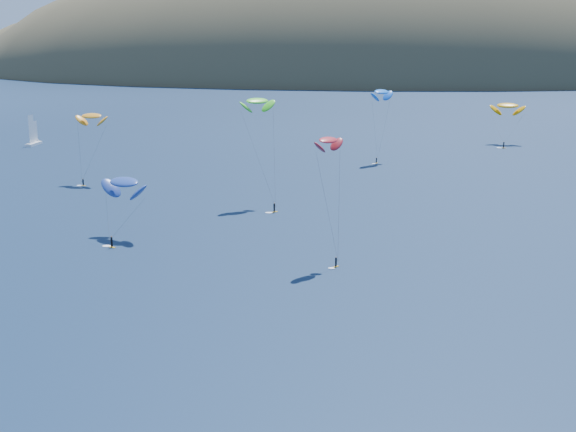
# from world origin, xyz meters

# --- Properties ---
(island) EXTENTS (730.00, 300.00, 210.00)m
(island) POSITION_xyz_m (39.40, 562.36, -10.74)
(island) COLOR #3D3526
(island) RESTS_ON ground
(sailboat) EXTENTS (9.37, 8.08, 11.55)m
(sailboat) POSITION_xyz_m (-97.71, 206.05, 0.95)
(sailboat) COLOR white
(sailboat) RESTS_ON ground
(kitesurfer_1) EXTENTS (9.16, 10.02, 19.39)m
(kitesurfer_1) POSITION_xyz_m (-58.78, 149.83, 16.98)
(kitesurfer_1) COLOR gold
(kitesurfer_1) RESTS_ON ground
(kitesurfer_3) EXTENTS (10.22, 15.70, 25.66)m
(kitesurfer_3) POSITION_xyz_m (-13.43, 129.80, 23.21)
(kitesurfer_3) COLOR gold
(kitesurfer_3) RESTS_ON ground
(kitesurfer_4) EXTENTS (8.83, 11.26, 22.81)m
(kitesurfer_4) POSITION_xyz_m (16.71, 186.94, 20.30)
(kitesurfer_4) COLOR gold
(kitesurfer_4) RESTS_ON ground
(kitesurfer_9) EXTENTS (6.45, 9.13, 23.15)m
(kitesurfer_9) POSITION_xyz_m (4.06, 85.27, 21.23)
(kitesurfer_9) COLOR gold
(kitesurfer_9) RESTS_ON ground
(kitesurfer_10) EXTENTS (11.87, 14.66, 13.66)m
(kitesurfer_10) POSITION_xyz_m (-36.00, 98.15, 10.63)
(kitesurfer_10) COLOR gold
(kitesurfer_10) RESTS_ON ground
(kitesurfer_11) EXTENTS (11.68, 15.87, 15.70)m
(kitesurfer_11) POSITION_xyz_m (60.48, 223.96, 12.62)
(kitesurfer_11) COLOR gold
(kitesurfer_11) RESTS_ON ground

